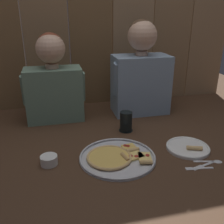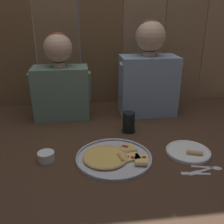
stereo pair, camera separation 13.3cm
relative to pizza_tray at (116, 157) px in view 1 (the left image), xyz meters
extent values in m
plane|color=#422B1C|center=(0.02, 0.07, -0.01)|extent=(3.20, 3.20, 0.00)
cylinder|color=silver|center=(0.01, 0.00, -0.01)|extent=(0.37, 0.37, 0.01)
torus|color=silver|center=(0.01, 0.00, 0.00)|extent=(0.37, 0.37, 0.01)
cylinder|color=#B23823|center=(-0.03, 0.00, 0.00)|extent=(0.21, 0.21, 0.00)
cylinder|color=#EABC56|center=(-0.03, 0.00, 0.00)|extent=(0.20, 0.20, 0.01)
torus|color=tan|center=(-0.03, 0.00, 0.00)|extent=(0.22, 0.22, 0.01)
cube|color=#F4D170|center=(0.13, -0.04, 0.00)|extent=(0.08, 0.11, 0.01)
cylinder|color=tan|center=(0.12, -0.09, 0.01)|extent=(0.06, 0.03, 0.02)
cylinder|color=#A3281E|center=(0.15, -0.03, 0.01)|extent=(0.02, 0.02, 0.00)
cube|color=#EABC56|center=(0.09, 0.07, 0.00)|extent=(0.08, 0.09, 0.01)
cylinder|color=tan|center=(0.10, 0.03, 0.01)|extent=(0.07, 0.03, 0.02)
cylinder|color=#A3281E|center=(0.08, 0.08, 0.01)|extent=(0.02, 0.02, 0.00)
cylinder|color=#A3281E|center=(0.07, 0.09, 0.01)|extent=(0.02, 0.02, 0.00)
cube|color=#F4D170|center=(0.08, -0.01, 0.00)|extent=(0.11, 0.08, 0.01)
cylinder|color=tan|center=(0.04, -0.02, 0.01)|extent=(0.03, 0.07, 0.02)
cylinder|color=#A3281E|center=(0.07, -0.02, 0.01)|extent=(0.02, 0.02, 0.00)
cylinder|color=#A3281E|center=(0.10, -0.03, 0.01)|extent=(0.02, 0.02, 0.00)
cylinder|color=white|center=(0.39, 0.00, 0.00)|extent=(0.22, 0.22, 0.01)
torus|color=white|center=(0.39, 0.00, 0.00)|extent=(0.22, 0.22, 0.01)
cylinder|color=tan|center=(0.41, -0.03, 0.01)|extent=(0.08, 0.05, 0.02)
cylinder|color=black|center=(0.13, 0.29, -0.01)|extent=(0.08, 0.08, 0.01)
cylinder|color=black|center=(0.13, 0.29, 0.05)|extent=(0.07, 0.07, 0.11)
cylinder|color=white|center=(-0.32, 0.02, 0.01)|extent=(0.08, 0.08, 0.04)
cylinder|color=#B23823|center=(-0.32, 0.02, 0.02)|extent=(0.06, 0.06, 0.02)
cube|color=silver|center=(0.37, -0.17, -0.01)|extent=(0.10, 0.03, 0.01)
cube|color=silver|center=(0.31, -0.16, -0.01)|extent=(0.04, 0.03, 0.01)
cube|color=silver|center=(0.42, -0.14, -0.01)|extent=(0.09, 0.04, 0.01)
cube|color=silver|center=(0.35, -0.16, -0.01)|extent=(0.06, 0.04, 0.00)
cube|color=silver|center=(0.40, -0.12, -0.01)|extent=(0.10, 0.03, 0.01)
ellipsoid|color=silver|center=(0.47, -0.14, -0.01)|extent=(0.05, 0.04, 0.01)
cube|color=slate|center=(-0.27, 0.58, 0.16)|extent=(0.36, 0.19, 0.34)
cylinder|color=#DBAD8E|center=(-0.27, 0.58, 0.35)|extent=(0.08, 0.08, 0.03)
sphere|color=#DBAD8E|center=(-0.27, 0.58, 0.45)|extent=(0.18, 0.18, 0.18)
sphere|color=brown|center=(-0.27, 0.59, 0.47)|extent=(0.16, 0.16, 0.16)
cylinder|color=slate|center=(-0.43, 0.54, 0.21)|extent=(0.08, 0.10, 0.20)
cylinder|color=slate|center=(-0.11, 0.54, 0.21)|extent=(0.08, 0.10, 0.20)
cube|color=#849EB7|center=(0.32, 0.58, 0.19)|extent=(0.38, 0.22, 0.40)
cylinder|color=#DBAD8E|center=(0.32, 0.58, 0.41)|extent=(0.08, 0.08, 0.03)
sphere|color=#DBAD8E|center=(0.32, 0.58, 0.52)|extent=(0.19, 0.19, 0.19)
sphere|color=brown|center=(0.32, 0.59, 0.53)|extent=(0.18, 0.18, 0.18)
cylinder|color=#849EB7|center=(0.15, 0.54, 0.25)|extent=(0.08, 0.12, 0.23)
cylinder|color=#849EB7|center=(0.49, 0.54, 0.25)|extent=(0.08, 0.13, 0.23)
cube|color=#816243|center=(-0.29, 0.85, 0.72)|extent=(0.31, 0.03, 1.46)
cube|color=brown|center=(0.02, 0.85, 0.72)|extent=(0.31, 0.03, 1.46)
cube|color=#8A6C4D|center=(0.34, 0.85, 0.72)|extent=(0.31, 0.03, 1.46)
cube|color=#816244|center=(0.65, 0.85, 0.72)|extent=(0.31, 0.03, 1.46)
cube|color=#87694A|center=(0.97, 0.85, 0.72)|extent=(0.31, 0.03, 1.46)
camera|label=1|loc=(-0.26, -1.04, 0.66)|focal=40.59mm
camera|label=2|loc=(-0.13, -1.06, 0.66)|focal=40.59mm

